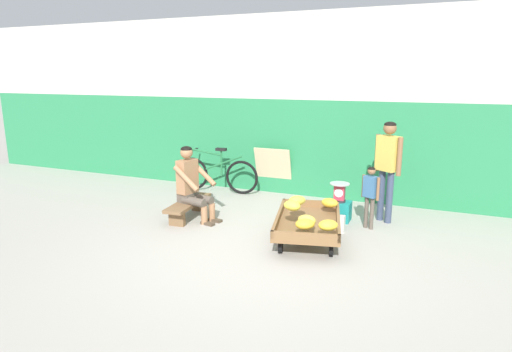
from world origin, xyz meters
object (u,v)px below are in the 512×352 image
object	(u,v)px
vendor_seated	(192,184)
customer_child	(370,191)
plastic_crate	(339,211)
customer_adult	(388,160)
weighing_scale	(339,192)
low_bench	(188,206)
shopping_bag	(338,224)
bicycle_near_left	(217,174)
sign_board	(273,171)
banana_cart	(308,223)

from	to	relation	value
vendor_seated	customer_child	distance (m)	2.67
plastic_crate	customer_adult	world-z (taller)	customer_adult
customer_child	weighing_scale	bearing A→B (deg)	159.26
low_bench	shopping_bag	size ratio (longest dim) A/B	4.67
plastic_crate	bicycle_near_left	size ratio (longest dim) A/B	0.22
bicycle_near_left	customer_adult	xyz separation A→B (m)	(3.18, -0.54, 0.60)
plastic_crate	sign_board	world-z (taller)	sign_board
banana_cart	shopping_bag	bearing A→B (deg)	56.67
weighing_scale	banana_cart	bearing A→B (deg)	-102.15
customer_child	sign_board	bearing A→B (deg)	146.62
weighing_scale	bicycle_near_left	xyz separation A→B (m)	(-2.53, 0.78, -0.10)
banana_cart	customer_child	distance (m)	1.10
customer_child	shopping_bag	distance (m)	0.66
sign_board	customer_child	xyz separation A→B (m)	(1.98, -1.31, 0.13)
low_bench	sign_board	world-z (taller)	sign_board
banana_cart	customer_child	xyz separation A→B (m)	(0.69, 0.79, 0.33)
weighing_scale	bicycle_near_left	distance (m)	2.64
low_bench	bicycle_near_left	world-z (taller)	bicycle_near_left
customer_child	shopping_bag	world-z (taller)	customer_child
sign_board	customer_adult	world-z (taller)	customer_adult
customer_adult	vendor_seated	bearing A→B (deg)	-159.38
sign_board	shopping_bag	xyz separation A→B (m)	(1.60, -1.62, -0.31)
weighing_scale	sign_board	size ratio (longest dim) A/B	0.34
vendor_seated	sign_board	world-z (taller)	vendor_seated
sign_board	customer_child	distance (m)	2.38
vendor_seated	sign_board	distance (m)	2.03
plastic_crate	customer_child	distance (m)	0.66
banana_cart	customer_adult	size ratio (longest dim) A/B	1.04
banana_cart	sign_board	bearing A→B (deg)	121.61
banana_cart	vendor_seated	bearing A→B (deg)	175.05
plastic_crate	bicycle_near_left	bearing A→B (deg)	162.96
shopping_bag	sign_board	bearing A→B (deg)	134.74
vendor_seated	bicycle_near_left	bearing A→B (deg)	104.61
low_bench	weighing_scale	distance (m)	2.35
plastic_crate	customer_adult	distance (m)	1.06
customer_adult	shopping_bag	distance (m)	1.23
weighing_scale	sign_board	xyz separation A→B (m)	(-1.50, 1.12, -0.02)
customer_adult	bicycle_near_left	bearing A→B (deg)	170.34
banana_cart	sign_board	size ratio (longest dim) A/B	1.83
plastic_crate	weighing_scale	xyz separation A→B (m)	(0.00, -0.00, 0.30)
bicycle_near_left	customer_adult	distance (m)	3.28
bicycle_near_left	customer_adult	size ratio (longest dim) A/B	1.08
bicycle_near_left	customer_child	bearing A→B (deg)	-17.66
low_bench	customer_adult	bearing A→B (deg)	19.75
plastic_crate	weighing_scale	world-z (taller)	weighing_scale
customer_child	shopping_bag	xyz separation A→B (m)	(-0.38, -0.31, -0.45)
customer_adult	shopping_bag	xyz separation A→B (m)	(-0.55, -0.73, -0.83)
weighing_scale	customer_child	distance (m)	0.53
weighing_scale	customer_adult	world-z (taller)	customer_adult
vendor_seated	customer_adult	size ratio (longest dim) A/B	0.75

